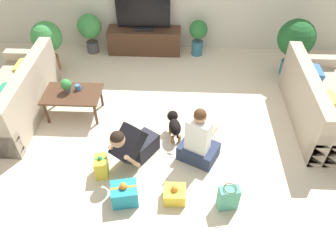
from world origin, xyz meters
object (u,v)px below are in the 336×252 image
(sofa_left, at_px, (16,98))
(coffee_table, at_px, (73,96))
(gift_box_b, at_px, (102,166))
(gift_box_a, at_px, (175,194))
(gift_box_c, at_px, (124,194))
(tabletop_plant, at_px, (66,85))
(tv, at_px, (143,14))
(dog, at_px, (174,124))
(potted_plant_back_left, at_px, (90,28))
(gift_bag_a, at_px, (228,198))
(mug, at_px, (78,87))
(potted_plant_corner_right, at_px, (296,40))
(potted_plant_back_right, at_px, (198,34))
(sofa_right, at_px, (319,105))
(tv_console, at_px, (145,41))
(potted_plant_corner_left, at_px, (47,39))
(person_kneeling, at_px, (133,144))
(person_sitting, at_px, (199,142))

(sofa_left, bearing_deg, coffee_table, 91.78)
(gift_box_b, bearing_deg, gift_box_a, -20.36)
(gift_box_c, distance_m, tabletop_plant, 2.08)
(tv, relative_size, dog, 1.99)
(potted_plant_back_left, height_order, tabletop_plant, potted_plant_back_left)
(gift_box_c, distance_m, gift_bag_a, 1.30)
(coffee_table, relative_size, mug, 7.55)
(potted_plant_corner_right, relative_size, potted_plant_back_right, 1.45)
(sofa_right, distance_m, potted_plant_back_left, 4.52)
(tv_console, bearing_deg, gift_box_a, -78.61)
(potted_plant_back_left, bearing_deg, sofa_right, -25.96)
(tv, distance_m, mug, 2.16)
(potted_plant_corner_left, height_order, mug, potted_plant_corner_left)
(sofa_right, relative_size, potted_plant_back_left, 2.48)
(dog, bearing_deg, tv_console, -86.65)
(potted_plant_back_left, xyz_separation_m, gift_box_a, (1.83, -3.61, -0.43))
(tv, xyz_separation_m, potted_plant_back_right, (1.09, -0.05, -0.36))
(coffee_table, distance_m, potted_plant_corner_right, 4.02)
(sofa_right, distance_m, tv_console, 3.59)
(potted_plant_corner_right, bearing_deg, dog, -139.49)
(sofa_left, distance_m, gift_box_b, 2.01)
(tv_console, xyz_separation_m, potted_plant_corner_left, (-1.72, -0.71, 0.38))
(potted_plant_corner_right, xyz_separation_m, potted_plant_corner_left, (-4.54, -0.05, -0.06))
(person_kneeling, height_order, person_sitting, person_sitting)
(person_kneeling, bearing_deg, gift_bag_a, 4.98)
(tv, bearing_deg, tv_console, -104.04)
(potted_plant_corner_right, relative_size, gift_box_a, 3.82)
(potted_plant_corner_left, bearing_deg, potted_plant_corner_right, 0.61)
(tv_console, height_order, mug, mug)
(person_sitting, bearing_deg, person_kneeling, 32.22)
(dog, bearing_deg, potted_plant_corner_right, -151.72)
(dog, height_order, gift_bag_a, gift_bag_a)
(tabletop_plant, bearing_deg, potted_plant_back_right, 42.69)
(sofa_right, bearing_deg, gift_box_c, 120.44)
(mug, bearing_deg, potted_plant_back_left, 96.74)
(potted_plant_corner_right, distance_m, person_sitting, 2.91)
(potted_plant_corner_right, xyz_separation_m, gift_box_a, (-2.08, -2.99, -0.60))
(gift_box_a, xyz_separation_m, mug, (-1.60, 1.71, 0.37))
(sofa_right, height_order, tv_console, sofa_right)
(potted_plant_back_left, relative_size, gift_box_c, 2.17)
(potted_plant_back_right, bearing_deg, potted_plant_back_left, -180.00)
(sofa_left, bearing_deg, gift_box_a, 58.71)
(coffee_table, xyz_separation_m, gift_box_c, (1.05, -1.66, -0.23))
(potted_plant_back_right, height_order, mug, potted_plant_back_right)
(potted_plant_corner_right, bearing_deg, person_kneeling, -138.49)
(sofa_left, xyz_separation_m, tabletop_plant, (0.84, 0.07, 0.24))
(person_sitting, distance_m, tabletop_plant, 2.28)
(tv_console, xyz_separation_m, potted_plant_back_right, (1.09, -0.05, 0.21))
(sofa_left, distance_m, potted_plant_back_left, 2.18)
(tv, distance_m, gift_box_b, 3.36)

